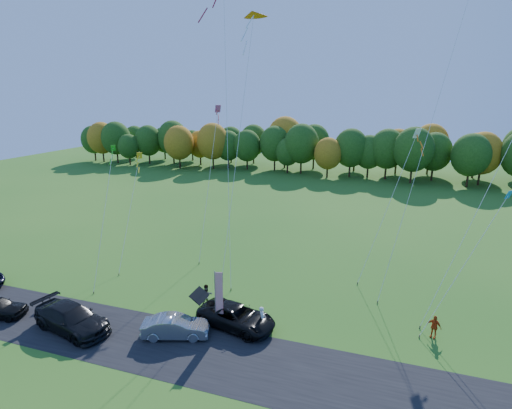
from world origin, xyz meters
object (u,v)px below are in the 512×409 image
(black_suv, at_px, (236,317))
(person_east, at_px, (434,327))
(silver_sedan, at_px, (175,327))
(feather_flag, at_px, (218,293))

(black_suv, xyz_separation_m, person_east, (12.81, 2.96, 0.03))
(black_suv, xyz_separation_m, silver_sedan, (-3.40, -2.37, -0.05))
(black_suv, distance_m, silver_sedan, 4.15)
(silver_sedan, height_order, person_east, person_east)
(black_suv, height_order, silver_sedan, black_suv)
(silver_sedan, bearing_deg, black_suv, -73.97)
(feather_flag, bearing_deg, person_east, 14.00)
(black_suv, bearing_deg, person_east, -64.23)
(feather_flag, bearing_deg, black_suv, 25.06)
(silver_sedan, bearing_deg, feather_flag, -70.01)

